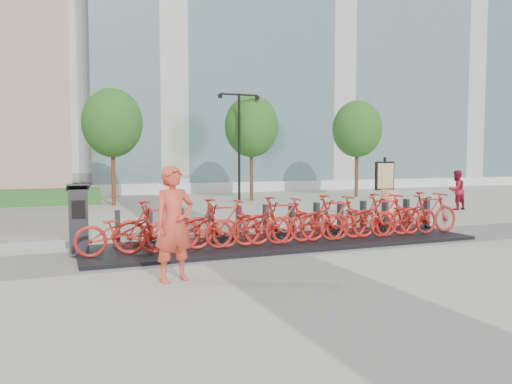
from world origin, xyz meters
name	(u,v)px	position (x,y,z in m)	size (l,w,h in m)	color
ground	(240,250)	(0.00, 0.00, 0.00)	(120.00, 120.00, 0.00)	#989992
glass_building	(292,33)	(14.00, 26.00, 12.00)	(32.00, 16.00, 24.00)	#43687A
hedge_b	(28,198)	(-5.00, 13.20, 0.35)	(6.00, 1.20, 0.70)	#1A5C1F
tree_1	(112,123)	(-1.50, 12.00, 3.59)	(2.60, 2.60, 5.10)	brown
tree_2	(251,126)	(5.00, 12.00, 3.59)	(2.60, 2.60, 5.10)	brown
tree_3	(357,129)	(11.00, 12.00, 3.59)	(2.60, 2.60, 5.10)	brown
streetlamp	(239,135)	(4.00, 11.00, 3.13)	(2.00, 0.20, 5.00)	black
dock_pad	(286,242)	(1.30, 0.30, 0.04)	(9.60, 2.40, 0.08)	black
dock_rail_posts	(293,220)	(1.72, 0.77, 0.51)	(8.74, 0.50, 0.85)	#28282E
bike_0	(123,231)	(-2.60, -0.05, 0.59)	(0.67, 1.93, 1.01)	#A91C15
bike_1	(157,226)	(-1.88, -0.05, 0.64)	(0.53, 1.87, 1.12)	#A91C15
bike_2	(191,227)	(-1.16, -0.05, 0.59)	(0.67, 1.93, 1.01)	#A91C15
bike_3	(222,223)	(-0.44, -0.05, 0.64)	(0.53, 1.87, 1.12)	#A91C15
bike_4	(252,224)	(0.28, -0.05, 0.59)	(0.67, 1.93, 1.01)	#A91C15
bike_5	(281,220)	(1.00, -0.05, 0.64)	(0.53, 1.87, 1.12)	#A91C15
bike_6	(308,221)	(1.72, -0.05, 0.59)	(0.67, 1.93, 1.01)	#A91C15
bike_7	(334,217)	(2.44, -0.05, 0.64)	(0.53, 1.87, 1.12)	#A91C15
bike_8	(359,218)	(3.16, -0.05, 0.59)	(0.67, 1.93, 1.01)	#A91C15
bike_9	(383,215)	(3.88, -0.05, 0.64)	(0.53, 1.87, 1.12)	#A91C15
bike_10	(406,216)	(4.60, -0.05, 0.59)	(0.67, 1.93, 1.01)	#A91C15
bike_11	(428,212)	(5.32, -0.05, 0.64)	(0.53, 1.87, 1.12)	#A91C15
kiosk	(78,220)	(-3.43, 0.58, 0.79)	(0.46, 0.39, 1.48)	#28282E
worker_red	(174,224)	(-2.02, -2.27, 0.98)	(0.72, 0.47, 1.96)	#D6432E
pedestrian	(456,190)	(11.06, 4.92, 0.79)	(0.77, 0.60, 1.59)	maroon
construction_barrel	(389,208)	(5.70, 2.13, 0.55)	(0.57, 0.57, 1.10)	#FF4007
map_sign	(385,179)	(6.36, 3.28, 1.40)	(0.70, 0.16, 2.11)	black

